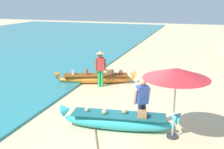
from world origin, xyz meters
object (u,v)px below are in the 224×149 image
object	(u,v)px
person_vendor_hatted	(100,66)
patio_umbrella_large	(176,74)
boat_cyan_foreground	(119,121)
boat_orange_midground	(96,78)
person_tourist_customer	(142,101)
paddle	(97,146)

from	to	relation	value
person_vendor_hatted	patio_umbrella_large	world-z (taller)	patio_umbrella_large
patio_umbrella_large	boat_cyan_foreground	bearing A→B (deg)	-179.93
boat_orange_midground	person_tourist_customer	world-z (taller)	person_tourist_customer
boat_orange_midground	patio_umbrella_large	world-z (taller)	patio_umbrella_large
boat_cyan_foreground	person_vendor_hatted	xyz separation A→B (m)	(-2.14, 4.08, 0.73)
patio_umbrella_large	person_vendor_hatted	bearing A→B (deg)	133.58
person_tourist_customer	patio_umbrella_large	bearing A→B (deg)	-17.12
person_vendor_hatted	paddle	world-z (taller)	person_vendor_hatted
boat_orange_midground	patio_umbrella_large	xyz separation A→B (m)	(4.31, -4.56, 1.80)
boat_cyan_foreground	person_vendor_hatted	bearing A→B (deg)	117.62
boat_orange_midground	person_tourist_customer	distance (m)	5.39
person_vendor_hatted	paddle	distance (m)	5.73
boat_orange_midground	person_vendor_hatted	size ratio (longest dim) A/B	2.27
boat_orange_midground	paddle	size ratio (longest dim) A/B	2.35
patio_umbrella_large	person_tourist_customer	bearing A→B (deg)	162.88
boat_cyan_foreground	paddle	distance (m)	1.30
patio_umbrella_large	paddle	xyz separation A→B (m)	(-2.03, -1.24, -2.03)
boat_orange_midground	patio_umbrella_large	size ratio (longest dim) A/B	1.82
patio_umbrella_large	paddle	distance (m)	3.13
paddle	boat_orange_midground	bearing A→B (deg)	111.46
person_tourist_customer	paddle	bearing A→B (deg)	-121.94
boat_cyan_foreground	paddle	bearing A→B (deg)	-102.81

